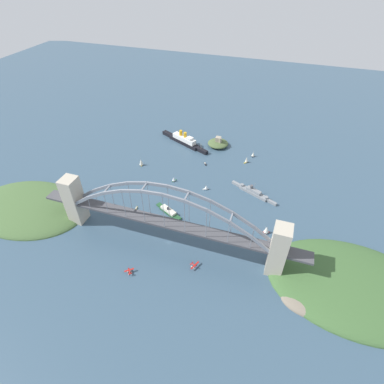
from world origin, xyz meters
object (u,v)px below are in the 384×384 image
(harbor_arch_bridge, at_px, (167,222))
(ocean_liner, at_px, (184,140))
(seaplane_taxiing_near_bridge, at_px, (129,271))
(small_boat_4, at_px, (266,230))
(seaplane_second_in_formation, at_px, (194,266))
(small_boat_5, at_px, (174,179))
(harbor_ferry_steamer, at_px, (169,211))
(fort_island_mid_harbor, at_px, (218,143))
(small_boat_7, at_px, (253,154))
(small_boat_0, at_px, (205,164))
(naval_cruiser, at_px, (253,192))
(small_boat_3, at_px, (141,162))
(small_boat_2, at_px, (136,209))
(small_boat_6, at_px, (247,160))
(small_boat_1, at_px, (206,187))

(harbor_arch_bridge, relative_size, ocean_liner, 3.18)
(seaplane_taxiing_near_bridge, xyz_separation_m, small_boat_4, (120.16, 96.56, 2.93))
(seaplane_second_in_formation, height_order, small_boat_5, small_boat_5)
(ocean_liner, height_order, harbor_ferry_steamer, ocean_liner)
(fort_island_mid_harbor, height_order, small_boat_7, fort_island_mid_harbor)
(seaplane_taxiing_near_bridge, height_order, small_boat_0, seaplane_taxiing_near_bridge)
(naval_cruiser, xyz_separation_m, harbor_ferry_steamer, (-90.65, -67.68, -0.87))
(small_boat_3, xyz_separation_m, small_boat_5, (58.85, -20.67, -2.05))
(seaplane_second_in_formation, height_order, small_boat_0, seaplane_second_in_formation)
(small_boat_5, distance_m, small_boat_7, 132.75)
(small_boat_4, bearing_deg, seaplane_taxiing_near_bridge, -141.21)
(seaplane_second_in_formation, xyz_separation_m, small_boat_5, (-70.84, 125.54, 1.46))
(naval_cruiser, bearing_deg, ocean_liner, 144.39)
(harbor_arch_bridge, height_order, small_boat_0, harbor_arch_bridge)
(ocean_liner, bearing_deg, seaplane_second_in_formation, -67.90)
(ocean_liner, bearing_deg, naval_cruiser, -35.61)
(harbor_arch_bridge, bearing_deg, small_boat_4, 25.83)
(harbor_ferry_steamer, distance_m, small_boat_2, 40.60)
(harbor_ferry_steamer, bearing_deg, small_boat_7, 64.18)
(fort_island_mid_harbor, distance_m, small_boat_6, 61.54)
(naval_cruiser, bearing_deg, harbor_ferry_steamer, -143.25)
(small_boat_5, distance_m, small_boat_6, 114.89)
(harbor_arch_bridge, distance_m, small_boat_6, 189.59)
(small_boat_2, bearing_deg, seaplane_taxiing_near_bridge, -67.30)
(seaplane_taxiing_near_bridge, relative_size, small_boat_3, 0.73)
(harbor_arch_bridge, xyz_separation_m, seaplane_second_in_formation, (36.73, -21.88, -29.41))
(fort_island_mid_harbor, xyz_separation_m, seaplane_second_in_formation, (37.61, -235.09, -2.72))
(small_boat_4, xyz_separation_m, small_boat_6, (-47.21, 132.86, -0.61))
(small_boat_1, height_order, small_boat_6, small_boat_6)
(ocean_liner, relative_size, naval_cruiser, 1.44)
(seaplane_taxiing_near_bridge, height_order, small_boat_4, small_boat_4)
(small_boat_5, bearing_deg, small_boat_1, -3.69)
(fort_island_mid_harbor, height_order, seaplane_taxiing_near_bridge, fort_island_mid_harbor)
(fort_island_mid_harbor, bearing_deg, harbor_ferry_steamer, -95.62)
(small_boat_4, bearing_deg, small_boat_3, 158.18)
(ocean_liner, height_order, small_boat_3, ocean_liner)
(small_boat_3, bearing_deg, small_boat_4, -21.82)
(small_boat_5, xyz_separation_m, small_boat_7, (91.92, 95.78, 0.56))
(naval_cruiser, height_order, small_boat_4, naval_cruiser)
(seaplane_second_in_formation, relative_size, small_boat_6, 1.19)
(small_boat_0, bearing_deg, small_boat_6, 23.53)
(harbor_arch_bridge, bearing_deg, small_boat_7, 73.83)
(small_boat_0, bearing_deg, seaplane_taxiing_near_bridge, -94.65)
(ocean_liner, xyz_separation_m, small_boat_6, (105.73, -22.20, -1.36))
(harbor_ferry_steamer, xyz_separation_m, small_boat_7, (75.37, 155.75, 1.82))
(small_boat_4, bearing_deg, seaplane_second_in_formation, -131.60)
(naval_cruiser, distance_m, fort_island_mid_harbor, 125.88)
(naval_cruiser, distance_m, small_boat_2, 150.40)
(harbor_arch_bridge, xyz_separation_m, fort_island_mid_harbor, (-0.88, 213.21, -26.69))
(small_boat_0, height_order, small_boat_5, small_boat_5)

